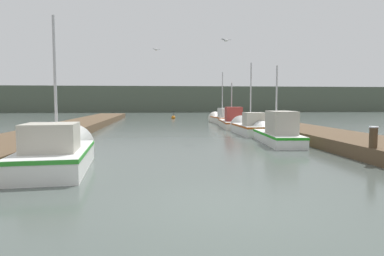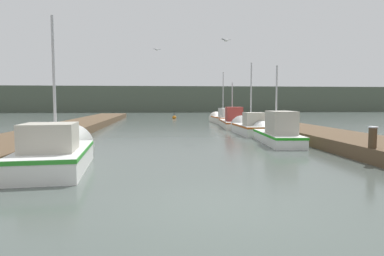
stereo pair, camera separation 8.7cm
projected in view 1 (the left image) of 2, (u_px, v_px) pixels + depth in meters
name	position (u px, v px, depth m)	size (l,w,h in m)	color
ground_plane	(225.00, 208.00, 6.15)	(200.00, 200.00, 0.00)	#47514C
dock_left	(70.00, 128.00, 21.37)	(2.99, 40.00, 0.49)	brown
dock_right	(279.00, 127.00, 22.66)	(2.99, 40.00, 0.49)	brown
distant_shore_ridge	(165.00, 99.00, 68.44)	(120.00, 16.00, 4.64)	#4C5647
fishing_boat_0	(60.00, 152.00, 10.10)	(2.15, 4.94, 4.82)	silver
fishing_boat_1	(275.00, 132.00, 16.00)	(1.66, 5.40, 3.93)	silver
fishing_boat_2	(249.00, 127.00, 20.31)	(1.57, 4.49, 4.60)	silver
fishing_boat_3	(231.00, 121.00, 25.86)	(1.97, 6.48, 3.75)	silver
fishing_boat_4	(221.00, 118.00, 30.37)	(1.72, 5.24, 4.82)	silver
mooring_piling_0	(373.00, 145.00, 10.51)	(0.28, 0.28, 1.16)	#473523
mooring_piling_1	(234.00, 116.00, 29.38)	(0.24, 0.24, 1.28)	#473523
channel_buoy	(173.00, 117.00, 38.09)	(0.45, 0.45, 0.95)	#BF6513
seagull_lead	(226.00, 40.00, 17.22)	(0.55, 0.34, 0.12)	white
seagull_1	(156.00, 50.00, 25.39)	(0.54, 0.36, 0.12)	white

